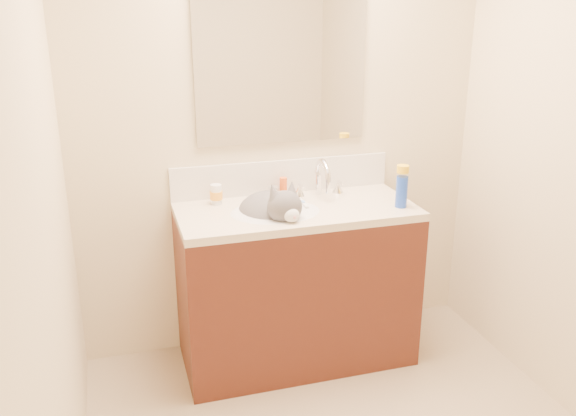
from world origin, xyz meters
TOP-DOWN VIEW (x-y plane):
  - room_shell at (0.00, 0.00)m, footprint 2.24×2.54m
  - vanity_cabinet at (0.00, 0.97)m, footprint 1.20×0.55m
  - counter_slab at (0.00, 0.97)m, footprint 1.20×0.55m
  - basin at (-0.12, 0.94)m, footprint 0.45×0.36m
  - faucet at (0.18, 1.11)m, footprint 0.28×0.20m
  - cat at (-0.13, 0.97)m, footprint 0.42×0.48m
  - backsplash at (0.00, 1.24)m, footprint 1.20×0.02m
  - mirror at (0.00, 1.24)m, footprint 0.90×0.02m
  - pill_bottle at (-0.38, 1.15)m, footprint 0.06×0.06m
  - pill_label at (-0.38, 1.15)m, footprint 0.07×0.07m
  - silver_jar at (-0.07, 1.16)m, footprint 0.06×0.06m
  - amber_bottle at (-0.01, 1.18)m, footprint 0.05×0.05m
  - toothbrush at (0.05, 1.02)m, footprint 0.02×0.15m
  - toothbrush_head at (0.05, 1.02)m, footprint 0.02×0.03m
  - spray_can at (0.51, 0.84)m, footprint 0.07×0.07m
  - spray_cap at (0.51, 0.84)m, footprint 0.07×0.07m

SIDE VIEW (x-z plane):
  - vanity_cabinet at x=0.00m, z-range 0.00..0.82m
  - basin at x=-0.12m, z-range 0.72..0.86m
  - counter_slab at x=0.00m, z-range 0.82..0.86m
  - cat at x=-0.13m, z-range 0.67..1.01m
  - toothbrush at x=0.05m, z-range 0.86..0.87m
  - toothbrush_head at x=0.05m, z-range 0.86..0.88m
  - silver_jar at x=-0.07m, z-range 0.86..0.92m
  - pill_label at x=-0.38m, z-range 0.89..0.93m
  - amber_bottle at x=-0.01m, z-range 0.86..0.96m
  - pill_bottle at x=-0.38m, z-range 0.86..0.96m
  - spray_can at x=0.51m, z-range 0.86..1.02m
  - faucet at x=0.18m, z-range 0.84..1.05m
  - backsplash at x=0.00m, z-range 0.86..1.04m
  - spray_cap at x=0.51m, z-range 1.04..1.08m
  - room_shell at x=0.00m, z-range 0.23..2.75m
  - mirror at x=0.00m, z-range 1.14..1.94m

